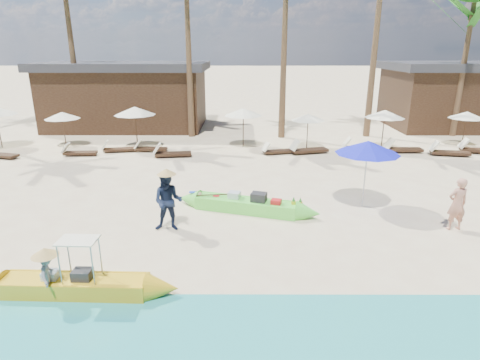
{
  "coord_description": "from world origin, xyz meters",
  "views": [
    {
      "loc": [
        -0.3,
        -10.09,
        5.17
      ],
      "look_at": [
        -0.34,
        2.0,
        1.19
      ],
      "focal_mm": 30.0,
      "sensor_mm": 36.0,
      "label": 1
    }
  ],
  "objects_px": {
    "tourist": "(457,204)",
    "green_canoe": "(246,205)",
    "yellow_canoe": "(75,285)",
    "blue_umbrella": "(368,147)"
  },
  "relations": [
    {
      "from": "tourist",
      "to": "green_canoe",
      "type": "bearing_deg",
      "value": -18.77
    },
    {
      "from": "yellow_canoe",
      "to": "tourist",
      "type": "bearing_deg",
      "value": 20.49
    },
    {
      "from": "yellow_canoe",
      "to": "blue_umbrella",
      "type": "xyz_separation_m",
      "value": [
        7.84,
        5.26,
        1.85
      ]
    },
    {
      "from": "green_canoe",
      "to": "tourist",
      "type": "height_order",
      "value": "tourist"
    },
    {
      "from": "tourist",
      "to": "blue_umbrella",
      "type": "xyz_separation_m",
      "value": [
        -2.19,
        1.89,
        1.25
      ]
    },
    {
      "from": "green_canoe",
      "to": "blue_umbrella",
      "type": "xyz_separation_m",
      "value": [
        4.01,
        0.53,
        1.83
      ]
    },
    {
      "from": "yellow_canoe",
      "to": "tourist",
      "type": "relative_size",
      "value": 3.17
    },
    {
      "from": "green_canoe",
      "to": "yellow_canoe",
      "type": "relative_size",
      "value": 1.04
    },
    {
      "from": "tourist",
      "to": "blue_umbrella",
      "type": "relative_size",
      "value": 0.71
    },
    {
      "from": "tourist",
      "to": "blue_umbrella",
      "type": "bearing_deg",
      "value": -47.26
    }
  ]
}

